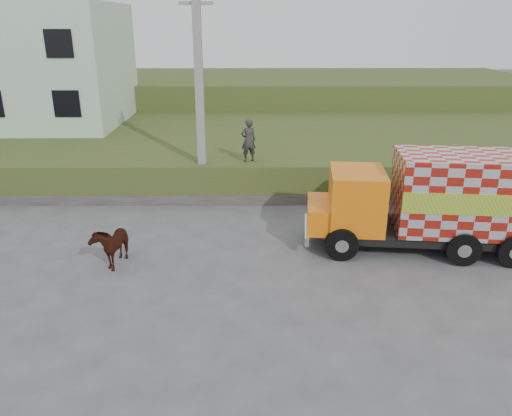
{
  "coord_description": "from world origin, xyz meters",
  "views": [
    {
      "loc": [
        0.91,
        -13.95,
        6.65
      ],
      "look_at": [
        1.03,
        0.23,
        1.3
      ],
      "focal_mm": 35.0,
      "sensor_mm": 36.0,
      "label": 1
    }
  ],
  "objects_px": {
    "cargo_truck": "(433,201)",
    "cow": "(112,243)",
    "pedestrian": "(248,140)",
    "utility_pole": "(200,95)"
  },
  "relations": [
    {
      "from": "utility_pole",
      "to": "pedestrian",
      "type": "distance_m",
      "value": 2.51
    },
    {
      "from": "utility_pole",
      "to": "cargo_truck",
      "type": "bearing_deg",
      "value": -31.52
    },
    {
      "from": "utility_pole",
      "to": "cow",
      "type": "distance_m",
      "value": 6.8
    },
    {
      "from": "cargo_truck",
      "to": "pedestrian",
      "type": "distance_m",
      "value": 7.41
    },
    {
      "from": "cow",
      "to": "pedestrian",
      "type": "bearing_deg",
      "value": 64.52
    },
    {
      "from": "utility_pole",
      "to": "pedestrian",
      "type": "relative_size",
      "value": 4.85
    },
    {
      "from": "pedestrian",
      "to": "cargo_truck",
      "type": "bearing_deg",
      "value": 119.85
    },
    {
      "from": "cargo_truck",
      "to": "cow",
      "type": "height_order",
      "value": "cargo_truck"
    },
    {
      "from": "cargo_truck",
      "to": "pedestrian",
      "type": "bearing_deg",
      "value": 145.24
    },
    {
      "from": "utility_pole",
      "to": "pedestrian",
      "type": "bearing_deg",
      "value": 9.16
    }
  ]
}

